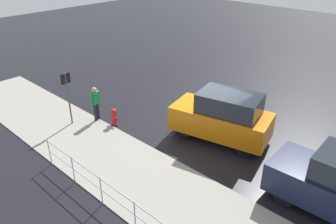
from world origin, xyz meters
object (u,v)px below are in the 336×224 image
Objects in this scene: moving_hatchback at (223,117)px; fire_hydrant at (114,117)px; sign_post at (67,91)px; pedestrian at (95,101)px.

moving_hatchback is 4.70m from fire_hydrant.
fire_hydrant is 0.33× the size of sign_post.
moving_hatchback reaches higher than fire_hydrant.
fire_hydrant is 1.10m from pedestrian.
moving_hatchback is 5.59m from pedestrian.
moving_hatchback is 5.20× the size of fire_hydrant.
fire_hydrant is at bearing -164.85° from pedestrian.
fire_hydrant is at bearing 28.82° from moving_hatchback.
pedestrian is 1.27m from sign_post.
fire_hydrant is at bearing -141.02° from sign_post.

